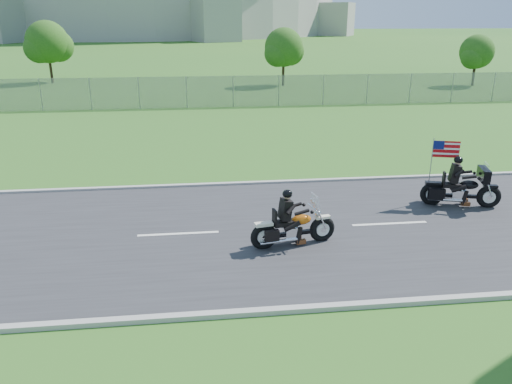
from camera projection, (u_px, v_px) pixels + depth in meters
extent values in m
plane|color=#26571B|center=(251.00, 232.00, 13.86)|extent=(420.00, 420.00, 0.00)
cube|color=#28282B|center=(251.00, 231.00, 13.85)|extent=(120.00, 8.00, 0.04)
cube|color=#9E9B93|center=(239.00, 184.00, 17.63)|extent=(120.00, 0.18, 0.12)
cube|color=#9E9B93|center=(273.00, 311.00, 10.05)|extent=(120.00, 0.18, 0.12)
cube|color=gray|center=(139.00, 93.00, 31.69)|extent=(60.00, 0.03, 2.00)
cylinder|color=#A3A099|center=(137.00, 1.00, 167.37)|extent=(130.00, 130.00, 20.00)
cylinder|color=#382316|center=(283.00, 70.00, 42.17)|extent=(0.22, 0.22, 2.52)
sphere|color=#214E14|center=(284.00, 47.00, 41.54)|extent=(3.20, 3.20, 3.20)
sphere|color=#214E14|center=(290.00, 51.00, 42.18)|extent=(2.40, 2.40, 2.40)
sphere|color=#214E14|center=(278.00, 53.00, 41.25)|extent=(2.24, 2.24, 2.24)
cylinder|color=#382316|center=(51.00, 67.00, 43.66)|extent=(0.22, 0.22, 2.80)
sphere|color=#214E14|center=(47.00, 42.00, 42.96)|extent=(3.60, 3.60, 3.60)
sphere|color=#214E14|center=(58.00, 46.00, 43.67)|extent=(2.70, 2.70, 2.70)
sphere|color=#214E14|center=(39.00, 48.00, 42.63)|extent=(2.52, 2.52, 2.52)
cylinder|color=#382316|center=(474.00, 72.00, 42.11)|extent=(0.22, 0.22, 2.24)
sphere|color=#214E14|center=(477.00, 52.00, 41.55)|extent=(2.80, 2.80, 2.80)
sphere|color=#214E14|center=(480.00, 55.00, 42.11)|extent=(2.10, 2.10, 2.10)
sphere|color=#214E14|center=(473.00, 57.00, 41.30)|extent=(1.96, 1.96, 1.96)
torus|color=black|center=(322.00, 229.00, 13.14)|extent=(0.73, 0.30, 0.71)
torus|color=black|center=(264.00, 237.00, 12.68)|extent=(0.73, 0.30, 0.71)
ellipsoid|color=#D6640F|center=(301.00, 219.00, 12.86)|extent=(0.58, 0.40, 0.27)
cube|color=black|center=(283.00, 223.00, 12.73)|extent=(0.57, 0.38, 0.11)
cube|color=black|center=(285.00, 209.00, 12.62)|extent=(0.30, 0.42, 0.53)
sphere|color=black|center=(287.00, 194.00, 12.49)|extent=(0.30, 0.30, 0.26)
cube|color=silver|center=(316.00, 201.00, 12.81)|extent=(0.12, 0.44, 0.38)
torus|color=black|center=(489.00, 197.00, 15.43)|extent=(0.76, 0.37, 0.74)
torus|color=black|center=(432.00, 194.00, 15.67)|extent=(0.76, 0.37, 0.74)
ellipsoid|color=black|center=(469.00, 185.00, 15.40)|extent=(0.62, 0.46, 0.28)
cube|color=black|center=(451.00, 185.00, 15.48)|extent=(0.61, 0.43, 0.12)
cube|color=black|center=(455.00, 173.00, 15.35)|extent=(0.34, 0.45, 0.55)
sphere|color=black|center=(458.00, 160.00, 15.19)|extent=(0.33, 0.33, 0.27)
cube|color=black|center=(484.00, 175.00, 15.22)|extent=(0.42, 0.83, 0.40)
cube|color=#B70C11|center=(446.00, 149.00, 15.34)|extent=(0.77, 0.23, 0.52)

